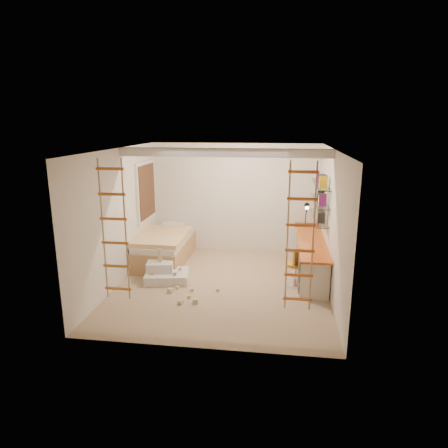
# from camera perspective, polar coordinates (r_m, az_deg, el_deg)

# --- Properties ---
(floor) EXTENTS (4.50, 4.50, 0.00)m
(floor) POSITION_cam_1_polar(r_m,az_deg,el_deg) (7.84, -0.30, -8.72)
(floor) COLOR tan
(floor) RESTS_ON ground
(ceiling_beam) EXTENTS (4.00, 0.18, 0.16)m
(ceiling_beam) POSITION_cam_1_polar(r_m,az_deg,el_deg) (7.53, -0.00, 10.15)
(ceiling_beam) COLOR white
(ceiling_beam) RESTS_ON ceiling
(window_frame) EXTENTS (0.06, 1.15, 1.35)m
(window_frame) POSITION_cam_1_polar(r_m,az_deg,el_deg) (9.27, -11.15, 4.63)
(window_frame) COLOR white
(window_frame) RESTS_ON wall_left
(window_blind) EXTENTS (0.02, 1.00, 1.20)m
(window_blind) POSITION_cam_1_polar(r_m,az_deg,el_deg) (9.26, -10.92, 4.63)
(window_blind) COLOR #4C2D1E
(window_blind) RESTS_ON window_frame
(rope_ladder_left) EXTENTS (0.41, 0.04, 2.13)m
(rope_ladder_left) POSITION_cam_1_polar(r_m,az_deg,el_deg) (6.09, -15.41, -0.97)
(rope_ladder_left) COLOR #C77322
(rope_ladder_left) RESTS_ON ceiling
(rope_ladder_right) EXTENTS (0.41, 0.04, 2.13)m
(rope_ladder_right) POSITION_cam_1_polar(r_m,az_deg,el_deg) (5.62, 10.84, -1.99)
(rope_ladder_right) COLOR #C55521
(rope_ladder_right) RESTS_ON ceiling
(waste_bin) EXTENTS (0.28, 0.28, 0.35)m
(waste_bin) POSITION_cam_1_polar(r_m,az_deg,el_deg) (7.47, 12.94, -8.85)
(waste_bin) COLOR white
(waste_bin) RESTS_ON floor
(desk) EXTENTS (0.56, 2.80, 0.75)m
(desk) POSITION_cam_1_polar(r_m,az_deg,el_deg) (8.46, 12.17, -4.36)
(desk) COLOR #C65417
(desk) RESTS_ON floor
(shelves) EXTENTS (0.25, 1.80, 0.71)m
(shelves) POSITION_cam_1_polar(r_m,az_deg,el_deg) (8.46, 13.47, 3.25)
(shelves) COLOR white
(shelves) RESTS_ON wall_right
(bed) EXTENTS (1.02, 2.00, 0.69)m
(bed) POSITION_cam_1_polar(r_m,az_deg,el_deg) (9.15, -8.43, -3.24)
(bed) COLOR #AD7F51
(bed) RESTS_ON floor
(task_lamp) EXTENTS (0.14, 0.36, 0.57)m
(task_lamp) POSITION_cam_1_polar(r_m,az_deg,el_deg) (9.19, 11.71, 1.89)
(task_lamp) COLOR black
(task_lamp) RESTS_ON desk
(swivel_chair) EXTENTS (0.55, 0.55, 0.73)m
(swivel_chair) POSITION_cam_1_polar(r_m,az_deg,el_deg) (7.86, 10.13, -6.76)
(swivel_chair) COLOR orange
(swivel_chair) RESTS_ON floor
(play_platform) EXTENTS (0.94, 0.78, 0.37)m
(play_platform) POSITION_cam_1_polar(r_m,az_deg,el_deg) (8.09, -8.40, -7.00)
(play_platform) COLOR silver
(play_platform) RESTS_ON floor
(toy_blocks) EXTENTS (1.38, 1.19, 0.64)m
(toy_blocks) POSITION_cam_1_polar(r_m,az_deg,el_deg) (7.67, -6.76, -7.77)
(toy_blocks) COLOR #CCB284
(toy_blocks) RESTS_ON floor
(books) EXTENTS (0.14, 0.58, 0.92)m
(books) POSITION_cam_1_polar(r_m,az_deg,el_deg) (8.44, 13.51, 4.02)
(books) COLOR #262626
(books) RESTS_ON shelves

